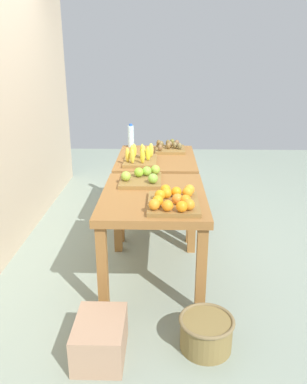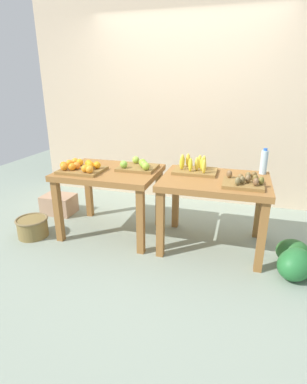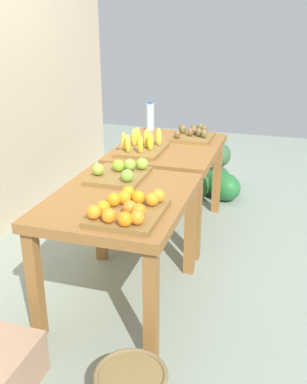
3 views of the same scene
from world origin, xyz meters
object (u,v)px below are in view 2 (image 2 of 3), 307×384
object	(u,v)px
orange_bin	(81,167)
wicker_basket	(33,227)
display_table_right	(215,189)
water_bottle	(264,162)
banana_crate	(195,168)
kiwi_bin	(244,182)
cardboard_produce_box	(59,204)
apple_bin	(138,166)
display_table_left	(110,179)

from	to	relation	value
orange_bin	wicker_basket	size ratio (longest dim) A/B	1.31
orange_bin	wicker_basket	world-z (taller)	orange_bin
display_table_right	water_bottle	distance (m)	0.59
banana_crate	kiwi_bin	world-z (taller)	banana_crate
orange_bin	banana_crate	size ratio (longest dim) A/B	1.03
water_bottle	cardboard_produce_box	xyz separation A→B (m)	(-2.45, 0.00, -0.74)
kiwi_bin	wicker_basket	world-z (taller)	kiwi_bin
apple_bin	display_table_left	bearing A→B (deg)	-160.35
banana_crate	cardboard_produce_box	size ratio (longest dim) A/B	1.10
orange_bin	banana_crate	world-z (taller)	banana_crate
apple_bin	kiwi_bin	xyz separation A→B (m)	(1.10, -0.24, -0.00)
banana_crate	display_table_right	bearing A→B (deg)	-34.29
apple_bin	banana_crate	size ratio (longest dim) A/B	0.91
display_table_left	orange_bin	world-z (taller)	orange_bin
orange_bin	cardboard_produce_box	xyz separation A→B (m)	(-0.63, 0.45, -0.66)
orange_bin	apple_bin	xyz separation A→B (m)	(0.54, 0.25, -0.01)
display_table_right	apple_bin	world-z (taller)	apple_bin
cardboard_produce_box	water_bottle	bearing A→B (deg)	-0.04
orange_bin	banana_crate	distance (m)	1.19
apple_bin	cardboard_produce_box	world-z (taller)	apple_bin
cardboard_produce_box	display_table_right	bearing A→B (deg)	-8.50
orange_bin	cardboard_produce_box	size ratio (longest dim) A/B	1.14
wicker_basket	cardboard_produce_box	distance (m)	0.66
wicker_basket	display_table_right	bearing A→B (deg)	10.30
banana_crate	wicker_basket	distance (m)	1.90
display_table_left	orange_bin	xyz separation A→B (m)	(-0.26, -0.15, 0.15)
kiwi_bin	cardboard_produce_box	size ratio (longest dim) A/B	0.91
orange_bin	display_table_left	bearing A→B (deg)	29.95
apple_bin	water_bottle	size ratio (longest dim) A/B	1.52
display_table_right	cardboard_produce_box	distance (m)	2.09
display_table_right	orange_bin	bearing A→B (deg)	-173.87
display_table_left	apple_bin	bearing A→B (deg)	19.65
display_table_left	kiwi_bin	world-z (taller)	kiwi_bin
display_table_left	display_table_right	distance (m)	1.12
apple_bin	kiwi_bin	bearing A→B (deg)	-12.50
water_bottle	banana_crate	bearing A→B (deg)	-168.05
water_bottle	apple_bin	bearing A→B (deg)	-171.31
banana_crate	water_bottle	size ratio (longest dim) A/B	1.67
apple_bin	water_bottle	world-z (taller)	water_bottle
cardboard_produce_box	kiwi_bin	bearing A→B (deg)	-11.00
orange_bin	cardboard_produce_box	bearing A→B (deg)	144.63
display_table_right	cardboard_produce_box	world-z (taller)	display_table_right
wicker_basket	cardboard_produce_box	xyz separation A→B (m)	(-0.08, 0.65, 0.01)
cardboard_produce_box	apple_bin	bearing A→B (deg)	-9.56
banana_crate	water_bottle	xyz separation A→B (m)	(0.68, 0.14, 0.08)
display_table_right	wicker_basket	world-z (taller)	display_table_right
apple_bin	banana_crate	world-z (taller)	banana_crate
apple_bin	banana_crate	xyz separation A→B (m)	(0.61, 0.05, 0.01)
orange_bin	water_bottle	xyz separation A→B (m)	(1.82, 0.45, 0.08)
display_table_right	banana_crate	xyz separation A→B (m)	(-0.23, 0.16, 0.16)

